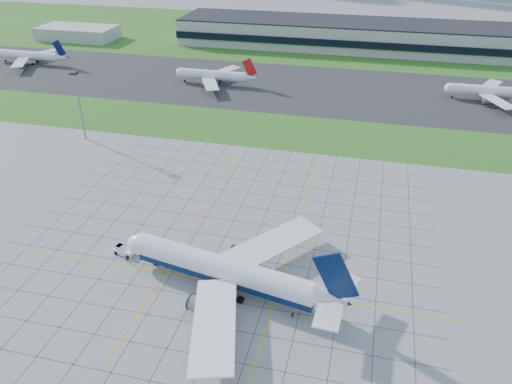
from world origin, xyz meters
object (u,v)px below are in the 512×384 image
at_px(pushback_tug, 124,250).
at_px(crew_near, 127,258).
at_px(light_mast, 78,98).
at_px(distant_jet_2, 490,91).
at_px(airliner, 226,271).
at_px(distant_jet_0, 30,55).
at_px(distant_jet_1, 214,75).
at_px(crew_far, 293,316).

distance_m(pushback_tug, crew_near, 3.61).
relative_size(light_mast, distant_jet_2, 0.60).
xyz_separation_m(airliner, distant_jet_2, (78.05, 150.12, -0.43)).
bearing_deg(distant_jet_0, distant_jet_1, -5.61).
distance_m(pushback_tug, distant_jet_2, 179.43).
height_order(light_mast, crew_near, light_mast).
relative_size(light_mast, pushback_tug, 3.18).
distance_m(crew_far, distant_jet_0, 239.03).
relative_size(distant_jet_1, distant_jet_2, 1.00).
xyz_separation_m(airliner, crew_near, (-26.70, 3.39, -3.99)).
bearing_deg(distant_jet_0, airliner, -43.89).
height_order(pushback_tug, distant_jet_1, distant_jet_1).
xyz_separation_m(light_mast, crew_far, (92.86, -74.66, -15.39)).
bearing_deg(crew_far, distant_jet_1, 123.31).
bearing_deg(crew_far, light_mast, 150.66).
bearing_deg(distant_jet_2, pushback_tug, -126.64).
height_order(airliner, crew_near, airliner).
bearing_deg(crew_near, pushback_tug, 48.25).
distance_m(airliner, distant_jet_0, 222.68).
bearing_deg(light_mast, crew_far, -38.80).
xyz_separation_m(airliner, crew_far, (16.55, -6.20, -4.12)).
height_order(crew_far, distant_jet_2, distant_jet_2).
height_order(light_mast, crew_far, light_mast).
xyz_separation_m(crew_far, distant_jet_1, (-66.18, 149.69, 3.70)).
bearing_deg(distant_jet_2, distant_jet_0, 178.98).
bearing_deg(airliner, crew_near, -176.28).
bearing_deg(airliner, distant_jet_2, 73.49).
xyz_separation_m(light_mast, distant_jet_2, (154.36, 81.65, -11.70)).
height_order(pushback_tug, distant_jet_0, distant_jet_0).
relative_size(pushback_tug, crew_far, 5.10).
height_order(light_mast, airliner, light_mast).
height_order(light_mast, distant_jet_2, light_mast).
xyz_separation_m(distant_jet_0, distant_jet_1, (110.84, -10.88, -0.00)).
bearing_deg(distant_jet_0, pushback_tug, -48.43).
bearing_deg(distant_jet_1, crew_near, -80.70).
xyz_separation_m(crew_far, distant_jet_2, (61.50, 156.32, 3.70)).
distance_m(light_mast, distant_jet_0, 120.84).
height_order(crew_far, distant_jet_0, distant_jet_0).
relative_size(crew_near, distant_jet_1, 0.04).
xyz_separation_m(pushback_tug, distant_jet_2, (107.06, 143.95, 3.50)).
distance_m(light_mast, crew_far, 120.14).
bearing_deg(pushback_tug, crew_far, -4.22).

